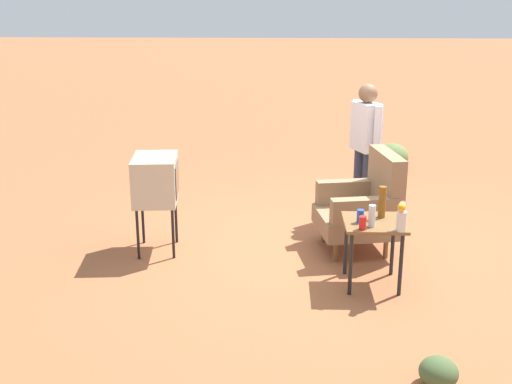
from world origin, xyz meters
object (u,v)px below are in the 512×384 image
Objects in this scene: armchair at (365,205)px; soda_can_blue at (360,216)px; soda_can_red at (363,223)px; tv_on_stand at (156,180)px; person_standing at (365,144)px; bottle_short_clear at (372,216)px; bottle_tall_amber at (382,202)px; side_table at (374,231)px; flower_vase at (402,215)px.

soda_can_blue is at bearing -10.08° from armchair.
tv_on_stand is at bearing -115.70° from soda_can_red.
bottle_short_clear is (1.95, -0.17, -0.21)m from person_standing.
soda_can_red is 0.40m from bottle_tall_amber.
tv_on_stand is at bearing -87.27° from armchair.
side_table is at bearing 161.02° from bottle_short_clear.
bottle_short_clear is at bearing 67.09° from tv_on_stand.
bottle_tall_amber is (-0.12, 0.08, 0.24)m from side_table.
soda_can_red reaches higher than side_table.
flower_vase is at bearing 85.90° from soda_can_red.
side_table is 0.28m from bottle_tall_amber.
armchair is at bearing -175.75° from bottle_tall_amber.
armchair reaches higher than soda_can_blue.
soda_can_red is 0.18m from soda_can_blue.
soda_can_red is 0.61× the size of bottle_short_clear.
bottle_short_clear is at bearing -18.98° from side_table.
bottle_short_clear is (0.89, 2.11, -0.05)m from tv_on_stand.
bottle_tall_amber is at bearing -161.37° from flower_vase.
person_standing is (-1.05, 2.29, 0.16)m from tv_on_stand.
soda_can_blue is at bearing -121.59° from flower_vase.
soda_can_blue is at bearing 179.82° from soda_can_red.
tv_on_stand is (0.10, -2.18, 0.28)m from armchair.
side_table is at bearing -1.58° from armchair.
bottle_tall_amber is (1.70, -0.05, -0.16)m from person_standing.
flower_vase is at bearing 67.06° from tv_on_stand.
flower_vase is at bearing 40.00° from side_table.
soda_can_red is at bearing 64.30° from tv_on_stand.
tv_on_stand is 8.44× the size of soda_can_red.
armchair is 1.03m from bottle_short_clear.
side_table is 0.39× the size of person_standing.
armchair reaches higher than flower_vase.
bottle_tall_amber reaches higher than soda_can_blue.
soda_can_red is (0.97, 2.02, -0.09)m from tv_on_stand.
soda_can_blue is (-0.10, -0.09, -0.04)m from bottle_short_clear.
flower_vase reaches higher than soda_can_blue.
soda_can_blue is 0.46× the size of flower_vase.
bottle_short_clear is at bearing 131.48° from soda_can_red.
flower_vase is (0.24, 0.20, 0.24)m from side_table.
flower_vase is (1.00, 2.36, -0.00)m from tv_on_stand.
bottle_short_clear is (-0.08, 0.09, 0.04)m from soda_can_red.
person_standing is (-0.95, 0.11, 0.44)m from armchair.
person_standing is 1.88m from soda_can_blue.
tv_on_stand is at bearing -112.94° from flower_vase.
armchair is 1.03× the size of tv_on_stand.
bottle_short_clear is at bearing -113.15° from flower_vase.
bottle_tall_amber is 1.13× the size of flower_vase.
bottle_tall_amber is at bearing 146.70° from soda_can_red.
flower_vase reaches higher than side_table.
side_table is (0.87, -0.02, 0.04)m from armchair.
armchair is at bearing 178.42° from side_table.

